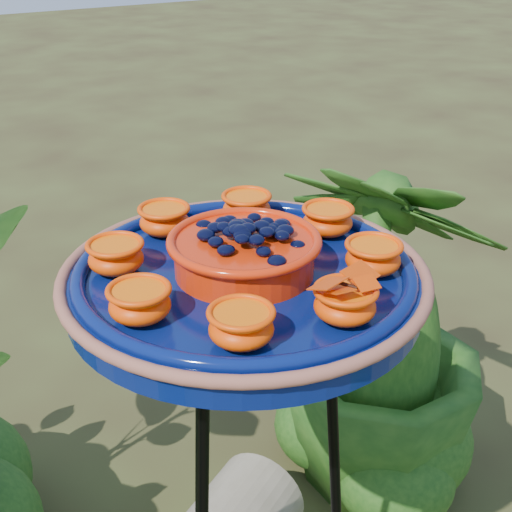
% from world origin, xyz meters
% --- Properties ---
extents(tripod_stand, '(0.37, 0.39, 0.95)m').
position_xyz_m(tripod_stand, '(0.12, 0.06, 0.58)').
color(tripod_stand, black).
rests_on(tripod_stand, ground).
extents(feeder_dish, '(0.52, 0.52, 0.11)m').
position_xyz_m(feeder_dish, '(0.12, 0.06, 1.00)').
color(feeder_dish, '#061450').
rests_on(feeder_dish, tripod_stand).
extents(shrub_back_right, '(0.72, 0.72, 0.94)m').
position_xyz_m(shrub_back_right, '(0.76, 0.47, 0.47)').
color(shrub_back_right, '#194512').
rests_on(shrub_back_right, ground).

